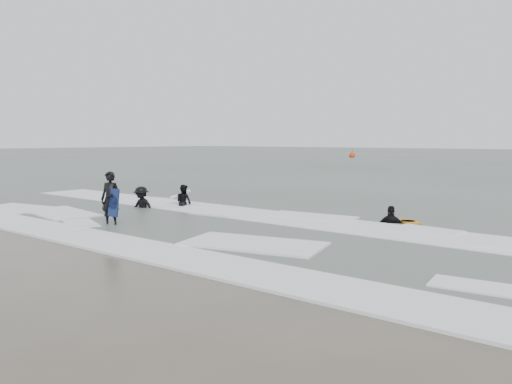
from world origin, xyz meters
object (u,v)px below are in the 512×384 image
Objects in this scene: surfer_breaker at (142,209)px; buoy at (352,155)px; surfer_centre at (111,226)px; surfer_wading at (184,207)px; surfer_right_near at (391,224)px.

surfer_breaker is 64.89m from buoy.
surfer_centre is at bearing -68.55° from buoy.
surfer_wading is (-1.63, 4.90, 0.00)m from surfer_centre.
surfer_breaker is at bearing 59.10° from surfer_wading.
surfer_centre is 1.16× the size of buoy.
surfer_centre is at bearing -64.19° from surfer_breaker.
surfer_breaker is (-2.64, 3.37, 0.00)m from surfer_centre.
surfer_wading is 1.83m from surfer_breaker.
surfer_right_near is (7.38, 6.50, 0.00)m from surfer_centre.
surfer_centre is 68.99m from buoy.
surfer_right_near is 66.28m from buoy.
buoy is (-23.60, 59.31, 0.42)m from surfer_wading.
surfer_centre reaches higher than surfer_right_near.
surfer_centre is 5.17m from surfer_wading.
surfer_wading is at bearing 85.19° from surfer_centre.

